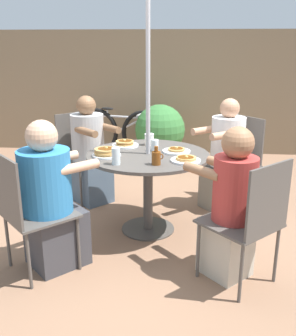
% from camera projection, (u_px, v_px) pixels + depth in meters
% --- Properties ---
extents(ground_plane, '(12.00, 12.00, 0.00)m').
position_uv_depth(ground_plane, '(148.00, 229.00, 3.65)').
color(ground_plane, '#8C664C').
extents(back_fence, '(10.00, 0.06, 1.85)m').
position_uv_depth(back_fence, '(165.00, 93.00, 6.02)').
color(back_fence, '#7A664C').
rests_on(back_fence, ground).
extents(patio_table, '(1.08, 1.08, 0.73)m').
position_uv_depth(patio_table, '(148.00, 167.00, 3.47)').
color(patio_table, '#4C4742').
rests_on(patio_table, ground).
extents(umbrella_pole, '(0.04, 0.04, 2.48)m').
position_uv_depth(umbrella_pole, '(148.00, 95.00, 3.28)').
color(umbrella_pole, '#ADADB2').
rests_on(umbrella_pole, ground).
extents(patio_chair_north, '(0.65, 0.65, 0.93)m').
position_uv_depth(patio_chair_north, '(27.00, 207.00, 2.81)').
color(patio_chair_north, '#514C47').
rests_on(patio_chair_north, ground).
extents(diner_north, '(0.61, 0.61, 1.14)m').
position_uv_depth(diner_north, '(51.00, 203.00, 2.92)').
color(diner_north, '#3D3D42').
rests_on(diner_north, ground).
extents(patio_chair_east, '(0.65, 0.65, 0.93)m').
position_uv_depth(patio_chair_east, '(251.00, 217.00, 2.65)').
color(patio_chair_east, '#514C47').
rests_on(patio_chair_east, ground).
extents(diner_east, '(0.55, 0.55, 1.12)m').
position_uv_depth(diner_east, '(230.00, 208.00, 2.78)').
color(diner_east, beige).
rests_on(diner_east, ground).
extents(patio_chair_south, '(0.64, 0.64, 0.93)m').
position_uv_depth(patio_chair_south, '(237.00, 156.00, 4.09)').
color(patio_chair_south, '#514C47').
rests_on(patio_chair_south, ground).
extents(diner_south, '(0.58, 0.56, 1.14)m').
position_uv_depth(diner_south, '(225.00, 159.00, 4.00)').
color(diner_south, gray).
rests_on(diner_south, ground).
extents(patio_chair_west, '(0.65, 0.65, 0.93)m').
position_uv_depth(patio_chair_west, '(81.00, 151.00, 4.30)').
color(patio_chair_west, '#514C47').
rests_on(patio_chair_west, ground).
extents(diner_west, '(0.59, 0.58, 1.14)m').
position_uv_depth(diner_west, '(90.00, 155.00, 4.17)').
color(diner_west, slate).
rests_on(diner_west, ground).
extents(pancake_plate_a, '(0.25, 0.25, 0.06)m').
position_uv_depth(pancake_plate_a, '(125.00, 144.00, 3.68)').
color(pancake_plate_a, white).
rests_on(pancake_plate_a, patio_table).
extents(pancake_plate_b, '(0.25, 0.25, 0.05)m').
position_uv_depth(pancake_plate_b, '(176.00, 151.00, 3.48)').
color(pancake_plate_b, white).
rests_on(pancake_plate_b, patio_table).
extents(pancake_plate_c, '(0.25, 0.25, 0.05)m').
position_uv_depth(pancake_plate_c, '(186.00, 160.00, 3.20)').
color(pancake_plate_c, white).
rests_on(pancake_plate_c, patio_table).
extents(pancake_plate_d, '(0.25, 0.25, 0.08)m').
position_uv_depth(pancake_plate_d, '(106.00, 153.00, 3.35)').
color(pancake_plate_d, white).
rests_on(pancake_plate_d, patio_table).
extents(syrup_bottle, '(0.10, 0.07, 0.15)m').
position_uv_depth(syrup_bottle, '(156.00, 158.00, 3.10)').
color(syrup_bottle, brown).
rests_on(syrup_bottle, patio_table).
extents(coffee_cup, '(0.09, 0.09, 0.11)m').
position_uv_depth(coffee_cup, '(149.00, 139.00, 3.70)').
color(coffee_cup, white).
rests_on(coffee_cup, patio_table).
extents(drinking_glass_a, '(0.07, 0.07, 0.14)m').
position_uv_depth(drinking_glass_a, '(116.00, 156.00, 3.11)').
color(drinking_glass_a, silver).
rests_on(drinking_glass_a, patio_table).
extents(drinking_glass_b, '(0.07, 0.07, 0.10)m').
position_uv_depth(drinking_glass_b, '(155.00, 145.00, 3.50)').
color(drinking_glass_b, silver).
rests_on(drinking_glass_b, patio_table).
extents(bicycle, '(1.48, 0.48, 0.74)m').
position_uv_depth(bicycle, '(120.00, 132.00, 5.95)').
color(bicycle, black).
rests_on(bicycle, ground).
extents(potted_shrub, '(0.70, 0.70, 0.85)m').
position_uv_depth(potted_shrub, '(160.00, 131.00, 5.52)').
color(potted_shrub, '#3D3D3F').
rests_on(potted_shrub, ground).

